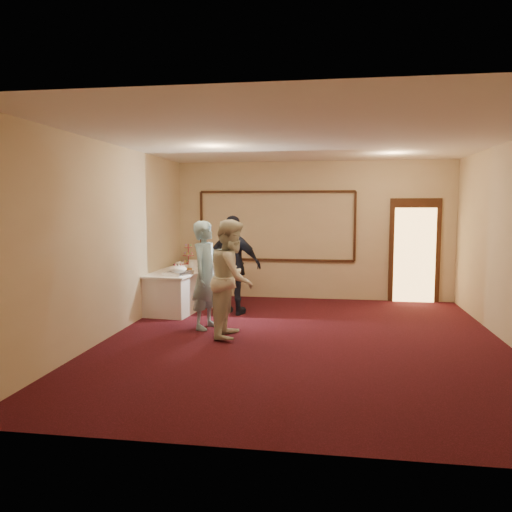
{
  "coord_description": "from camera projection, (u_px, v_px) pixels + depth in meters",
  "views": [
    {
      "loc": [
        0.4,
        -7.45,
        2.04
      ],
      "look_at": [
        -0.92,
        1.29,
        1.15
      ],
      "focal_mm": 35.0,
      "sensor_mm": 36.0,
      "label": 1
    }
  ],
  "objects": [
    {
      "name": "room_walls",
      "position": [
        304.0,
        207.0,
        7.39
      ],
      "size": [
        6.04,
        7.04,
        3.02
      ],
      "color": "beige",
      "rests_on": "floor"
    },
    {
      "name": "pavlova_tray",
      "position": [
        178.0,
        271.0,
        9.19
      ],
      "size": [
        0.49,
        0.59,
        0.19
      ],
      "color": "silver",
      "rests_on": "buffet_table"
    },
    {
      "name": "woman",
      "position": [
        232.0,
        278.0,
        7.76
      ],
      "size": [
        0.7,
        0.89,
        1.83
      ],
      "primitive_type": "imported",
      "rotation": [
        0.0,
        0.0,
        1.57
      ],
      "color": "silver",
      "rests_on": "floor"
    },
    {
      "name": "buffet_table",
      "position": [
        185.0,
        288.0,
        10.1
      ],
      "size": [
        1.2,
        2.53,
        0.77
      ],
      "color": "white",
      "rests_on": "floor"
    },
    {
      "name": "camera_flash",
      "position": [
        234.0,
        239.0,
        9.05
      ],
      "size": [
        0.08,
        0.06,
        0.05
      ],
      "primitive_type": "cube",
      "rotation": [
        0.0,
        0.0,
        0.27
      ],
      "color": "white",
      "rests_on": "guest"
    },
    {
      "name": "floor",
      "position": [
        303.0,
        340.0,
        7.59
      ],
      "size": [
        7.0,
        7.0,
        0.0
      ],
      "primitive_type": "plane",
      "color": "black",
      "rests_on": "ground"
    },
    {
      "name": "cupcake_stand",
      "position": [
        188.0,
        256.0,
        11.0
      ],
      "size": [
        0.33,
        0.33,
        0.48
      ],
      "color": "#C44956",
      "rests_on": "buffet_table"
    },
    {
      "name": "wall_molding",
      "position": [
        276.0,
        226.0,
        10.97
      ],
      "size": [
        3.45,
        0.04,
        1.55
      ],
      "color": "#321F0F",
      "rests_on": "room_walls"
    },
    {
      "name": "plate_stack_b",
      "position": [
        193.0,
        264.0,
        10.31
      ],
      "size": [
        0.19,
        0.19,
        0.16
      ],
      "color": "white",
      "rests_on": "buffet_table"
    },
    {
      "name": "tart",
      "position": [
        186.0,
        270.0,
        9.75
      ],
      "size": [
        0.26,
        0.26,
        0.05
      ],
      "color": "white",
      "rests_on": "buffet_table"
    },
    {
      "name": "doorway",
      "position": [
        414.0,
        251.0,
        10.56
      ],
      "size": [
        1.05,
        0.07,
        2.2
      ],
      "color": "#321F0F",
      "rests_on": "floor"
    },
    {
      "name": "plate_stack_a",
      "position": [
        180.0,
        265.0,
        10.06
      ],
      "size": [
        0.17,
        0.17,
        0.14
      ],
      "color": "white",
      "rests_on": "buffet_table"
    },
    {
      "name": "man",
      "position": [
        206.0,
        275.0,
        8.27
      ],
      "size": [
        0.59,
        0.75,
        1.79
      ],
      "primitive_type": "imported",
      "rotation": [
        0.0,
        0.0,
        1.29
      ],
      "color": "#8CBCD4",
      "rests_on": "floor"
    },
    {
      "name": "guest",
      "position": [
        233.0,
        265.0,
        9.35
      ],
      "size": [
        1.16,
        0.68,
        1.86
      ],
      "primitive_type": "imported",
      "rotation": [
        0.0,
        0.0,
        2.92
      ],
      "color": "black",
      "rests_on": "floor"
    }
  ]
}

